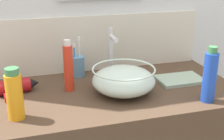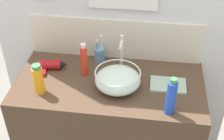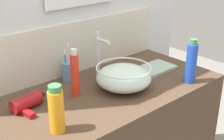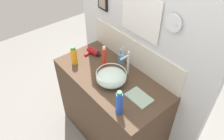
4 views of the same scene
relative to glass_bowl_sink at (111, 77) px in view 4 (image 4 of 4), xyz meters
The scene contains 11 objects.
ground_plane 1.01m from the glass_bowl_sink, 143.76° to the left, with size 6.00×6.00×0.00m, color gray.
vanity_counter 0.54m from the glass_bowl_sink, 143.76° to the left, with size 1.22×0.61×0.94m, color #4C3828.
back_panel 0.46m from the glass_bowl_sink, 99.09° to the left, with size 1.74×0.09×2.53m.
glass_bowl_sink is the anchor object (origin of this frame).
faucet 0.22m from the glass_bowl_sink, 90.00° to the left, with size 0.02×0.11×0.26m.
hair_drier 0.49m from the glass_bowl_sink, 163.77° to the left, with size 0.19×0.15×0.07m.
toothbrush_cup 0.31m from the glass_bowl_sink, 120.65° to the left, with size 0.07×0.07×0.21m.
soap_dispenser 0.37m from the glass_bowl_sink, 29.63° to the right, with size 0.06×0.06×0.24m.
shampoo_bottle 0.48m from the glass_bowl_sink, 166.75° to the right, with size 0.06×0.06×0.21m.
lotion_bottle 0.26m from the glass_bowl_sink, 156.47° to the left, with size 0.04×0.04×0.24m.
hand_towel 0.33m from the glass_bowl_sink, 10.23° to the left, with size 0.23×0.16×0.02m, color #99B29E.
Camera 4 is at (1.23, -1.00, 2.38)m, focal length 35.00 mm.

